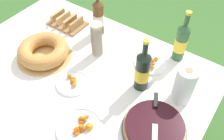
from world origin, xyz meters
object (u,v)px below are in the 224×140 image
Objects in this scene: berry_tart at (154,128)px; cider_bottle_amber at (98,17)px; serving_knife at (155,119)px; cider_bottle_green at (181,42)px; bundt_cake at (43,51)px; snack_plate_right at (80,128)px; snack_plate_near at (151,63)px; snack_plate_left at (73,83)px; bread_board at (67,22)px; juice_bottle_red at (142,71)px; paper_towel_roll at (184,85)px; cup_stack at (97,40)px.

cider_bottle_amber is at bearing 146.09° from berry_tart.
cider_bottle_green reaches higher than serving_knife.
bundt_cake reaches higher than snack_plate_right.
snack_plate_right reaches higher than snack_plate_near.
snack_plate_left is 0.58m from bread_board.
juice_bottle_red is (-0.20, 0.21, 0.10)m from berry_tart.
bread_board reaches higher than berry_tart.
snack_plate_left is 0.62m from paper_towel_roll.
snack_plate_right is at bearing -60.02° from cider_bottle_amber.
serving_knife is at bearing -44.41° from juice_bottle_red.
cup_stack reaches higher than snack_plate_near.
juice_bottle_red is (-0.19, 0.18, 0.07)m from serving_knife.
serving_knife is 0.52m from snack_plate_left.
berry_tart is 0.31m from juice_bottle_red.
bundt_cake is at bearing -108.94° from cider_bottle_amber.
snack_plate_left is at bearing 138.10° from snack_plate_right.
serving_knife is 1.00× the size of juice_bottle_red.
serving_knife is at bearing -77.59° from cider_bottle_green.
bread_board is (-0.74, 0.20, -0.11)m from juice_bottle_red.
snack_plate_left is at bearing -154.38° from paper_towel_roll.
cider_bottle_green is 0.69m from snack_plate_left.
serving_knife is at bearing -22.32° from bread_board.
bread_board is (-0.81, -0.14, -0.11)m from cider_bottle_green.
snack_plate_left is 0.74× the size of bread_board.
juice_bottle_red reaches higher than bundt_cake.
snack_plate_left reaches higher than snack_plate_near.
snack_plate_left is (-0.53, -0.00, -0.02)m from berry_tart.
bundt_cake is (-0.81, 0.04, -0.01)m from serving_knife.
serving_knife is 1.01× the size of cider_bottle_amber.
snack_plate_right is (0.26, -0.48, -0.11)m from cup_stack.
paper_towel_roll reaches higher than bread_board.
berry_tart is 0.28m from paper_towel_roll.
paper_towel_roll is 0.87× the size of bread_board.
cider_bottle_green reaches higher than snack_plate_left.
cider_bottle_amber is at bearing 109.11° from snack_plate_left.
snack_plate_left is at bearing -113.49° from serving_knife.
paper_towel_roll is at bearing -1.85° from cup_stack.
berry_tart is at bearing -23.39° from bread_board.
cider_bottle_amber is at bearing -171.72° from cider_bottle_green.
bundt_cake is at bearing -150.40° from snack_plate_near.
paper_towel_roll reaches higher than serving_knife.
berry_tart is 1.34× the size of cup_stack.
berry_tart is 1.24× the size of bread_board.
berry_tart is at bearing -26.38° from cup_stack.
snack_plate_right is (-0.31, -0.20, -0.01)m from berry_tart.
snack_plate_left is at bearing -179.63° from berry_tart.
bundt_cake is 1.54× the size of paper_towel_roll.
cider_bottle_green reaches higher than bundt_cake.
serving_knife is at bearing -98.80° from paper_towel_roll.
snack_plate_near is (0.33, 0.12, -0.11)m from cup_stack.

